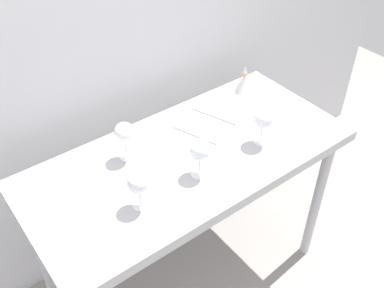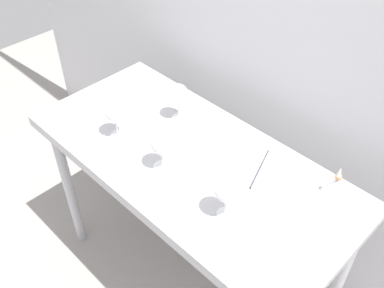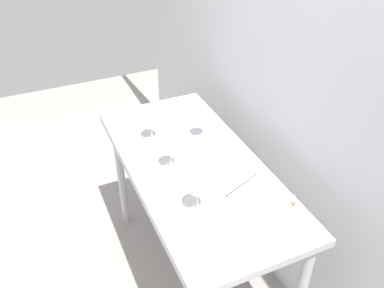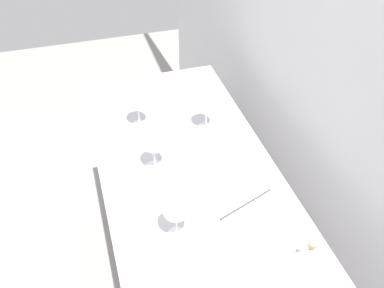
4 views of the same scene
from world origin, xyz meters
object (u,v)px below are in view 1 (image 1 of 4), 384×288
Objects in this scene: wine_glass_near_right at (263,119)px; wine_glass_far_left at (124,133)px; wine_glass_near_left at (138,182)px; tasting_sheet_upper at (83,170)px; wine_glass_near_center at (200,151)px; decanter_funnel at (244,83)px; open_notebook at (213,117)px.

wine_glass_far_left is at bearing 152.63° from wine_glass_near_right.
wine_glass_near_right is (0.61, -0.00, 0.00)m from wine_glass_near_left.
tasting_sheet_upper is (-0.69, 0.31, -0.12)m from wine_glass_near_right.
decanter_funnel is (0.55, 0.35, -0.07)m from wine_glass_near_center.
open_notebook is 0.64m from tasting_sheet_upper.
wine_glass_near_right is at bearing -0.78° from wine_glass_near_center.
wine_glass_near_center reaches higher than tasting_sheet_upper.
tasting_sheet_upper is at bearing 166.67° from wine_glass_far_left.
tasting_sheet_upper is 1.55× the size of decanter_funnel.
wine_glass_near_right reaches higher than open_notebook.
open_notebook is (0.56, 0.26, -0.12)m from wine_glass_near_left.
wine_glass_near_center is 0.45× the size of open_notebook.
wine_glass_near_left is 0.28m from wine_glass_near_center.
wine_glass_near_center is at bearing -147.85° from decanter_funnel.
tasting_sheet_upper is (-0.64, 0.04, -0.00)m from open_notebook.
open_notebook is at bearing 25.20° from wine_glass_near_left.
open_notebook is (0.28, 0.26, -0.12)m from wine_glass_near_center.
wine_glass_far_left is 0.23m from tasting_sheet_upper.
wine_glass_near_left is at bearing -179.18° from wine_glass_near_center.
wine_glass_far_left is (-0.18, 0.26, 0.01)m from wine_glass_near_center.
wine_glass_near_center is 0.78× the size of tasting_sheet_upper.
wine_glass_near_right is 0.46× the size of open_notebook.
open_notebook is (0.46, -0.00, -0.12)m from wine_glass_far_left.
open_notebook is at bearing -162.18° from decanter_funnel.
wine_glass_near_left reaches higher than open_notebook.
wine_glass_near_left is at bearing -110.78° from wine_glass_far_left.
wine_glass_near_right is 0.57m from wine_glass_far_left.
wine_glass_near_center is 1.20× the size of decanter_funnel.
wine_glass_near_left is 0.34m from tasting_sheet_upper.
wine_glass_near_left is at bearing -157.14° from decanter_funnel.
wine_glass_far_left is 0.47m from open_notebook.
tasting_sheet_upper is at bearing -177.30° from decanter_funnel.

